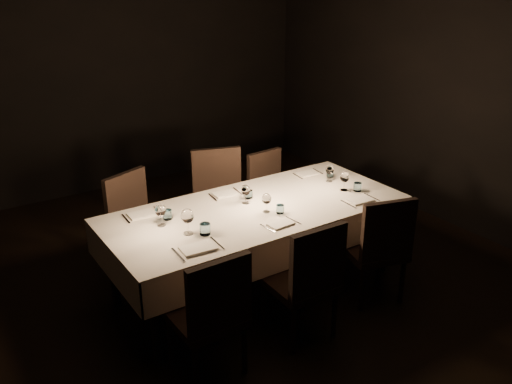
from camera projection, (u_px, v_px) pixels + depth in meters
room at (256, 121)px, 4.21m from camera, size 5.01×6.01×3.01m
dining_table at (256, 216)px, 4.52m from camera, size 2.52×1.12×0.76m
chair_near_left at (212, 311)px, 3.54m from camera, size 0.46×0.46×0.95m
place_setting_near_left at (195, 229)px, 3.94m from camera, size 0.37×0.42×0.20m
chair_near_center at (307, 277)px, 3.91m from camera, size 0.47×0.47×0.97m
place_setting_near_center at (274, 209)px, 4.31m from camera, size 0.29×0.39×0.16m
chair_near_right at (379, 245)px, 4.39m from camera, size 0.56×0.56×0.95m
place_setting_near_right at (352, 186)px, 4.74m from camera, size 0.32×0.40×0.18m
chair_far_left at (137, 221)px, 4.80m from camera, size 0.59×0.59×0.95m
place_setting_far_left at (156, 213)px, 4.23m from camera, size 0.33×0.40×0.18m
chair_far_center at (220, 197)px, 5.24m from camera, size 0.61×0.61×1.00m
place_setting_far_center at (240, 192)px, 4.62m from camera, size 0.31×0.39×0.17m
chair_far_right at (270, 189)px, 5.58m from camera, size 0.46×0.46×0.88m
place_setting_far_right at (323, 172)px, 5.10m from camera, size 0.30×0.39×0.16m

